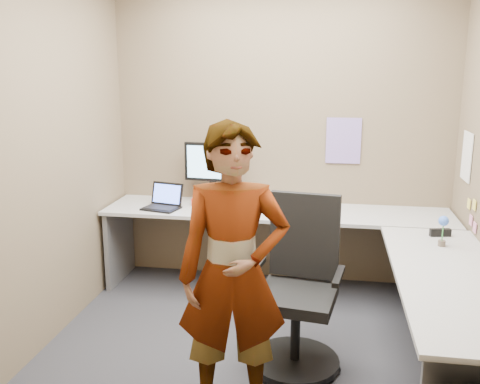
% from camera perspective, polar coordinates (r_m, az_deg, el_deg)
% --- Properties ---
extents(ground, '(3.00, 3.00, 0.00)m').
position_cam_1_polar(ground, '(3.98, 2.19, -15.85)').
color(ground, '#26262B').
rests_on(ground, ground).
extents(wall_back, '(3.00, 0.00, 3.00)m').
position_cam_1_polar(wall_back, '(4.80, 4.39, 6.23)').
color(wall_back, brown).
rests_on(wall_back, ground).
extents(wall_left, '(0.00, 2.70, 2.70)m').
position_cam_1_polar(wall_left, '(4.00, -19.52, 4.10)').
color(wall_left, brown).
rests_on(wall_left, ground).
extents(desk, '(2.98, 2.58, 0.73)m').
position_cam_1_polar(desk, '(4.06, 9.15, -6.26)').
color(desk, '#A0A0A0').
rests_on(desk, ground).
extents(paper_ream, '(0.34, 0.26, 0.06)m').
position_cam_1_polar(paper_ream, '(4.79, -2.94, -0.92)').
color(paper_ream, red).
rests_on(paper_ream, desk).
extents(monitor, '(0.51, 0.17, 0.49)m').
position_cam_1_polar(monitor, '(4.74, -2.94, 2.87)').
color(monitor, black).
rests_on(monitor, paper_ream).
extents(laptop, '(0.35, 0.31, 0.21)m').
position_cam_1_polar(laptop, '(4.69, -8.15, -1.06)').
color(laptop, black).
rests_on(laptop, desk).
extents(trackball_mouse, '(0.12, 0.08, 0.07)m').
position_cam_1_polar(trackball_mouse, '(4.61, -2.62, -1.57)').
color(trackball_mouse, '#B7B7BC').
rests_on(trackball_mouse, desk).
extents(origami, '(0.10, 0.10, 0.06)m').
position_cam_1_polar(origami, '(4.37, 5.50, -2.40)').
color(origami, white).
rests_on(origami, desk).
extents(stapler, '(0.16, 0.07, 0.05)m').
position_cam_1_polar(stapler, '(4.15, 20.58, -4.07)').
color(stapler, black).
rests_on(stapler, desk).
extents(flower, '(0.07, 0.07, 0.22)m').
position_cam_1_polar(flower, '(3.90, 20.86, -3.42)').
color(flower, brown).
rests_on(flower, desk).
extents(calendar_purple, '(0.30, 0.01, 0.40)m').
position_cam_1_polar(calendar_purple, '(4.78, 10.98, 5.39)').
color(calendar_purple, '#846BB7').
rests_on(calendar_purple, wall_back).
extents(calendar_white, '(0.01, 0.28, 0.38)m').
position_cam_1_polar(calendar_white, '(4.52, 23.04, 3.50)').
color(calendar_white, white).
rests_on(calendar_white, wall_right).
extents(sticky_note_a, '(0.01, 0.07, 0.07)m').
position_cam_1_polar(sticky_note_a, '(4.25, 23.72, -1.28)').
color(sticky_note_a, '#F2E059').
rests_on(sticky_note_a, wall_right).
extents(sticky_note_b, '(0.01, 0.07, 0.07)m').
position_cam_1_polar(sticky_note_b, '(4.33, 23.40, -2.78)').
color(sticky_note_b, pink).
rests_on(sticky_note_b, wall_right).
extents(sticky_note_c, '(0.01, 0.07, 0.07)m').
position_cam_1_polar(sticky_note_c, '(4.22, 23.75, -3.48)').
color(sticky_note_c, pink).
rests_on(sticky_note_c, wall_right).
extents(sticky_note_d, '(0.01, 0.07, 0.07)m').
position_cam_1_polar(sticky_note_d, '(4.39, 23.23, -1.17)').
color(sticky_note_d, '#F2E059').
rests_on(sticky_note_d, wall_right).
extents(office_chair, '(0.60, 0.59, 1.11)m').
position_cam_1_polar(office_chair, '(3.57, 6.22, -11.29)').
color(office_chair, black).
rests_on(office_chair, ground).
extents(person, '(0.67, 0.51, 1.66)m').
position_cam_1_polar(person, '(2.93, -0.72, -8.77)').
color(person, '#999399').
rests_on(person, ground).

